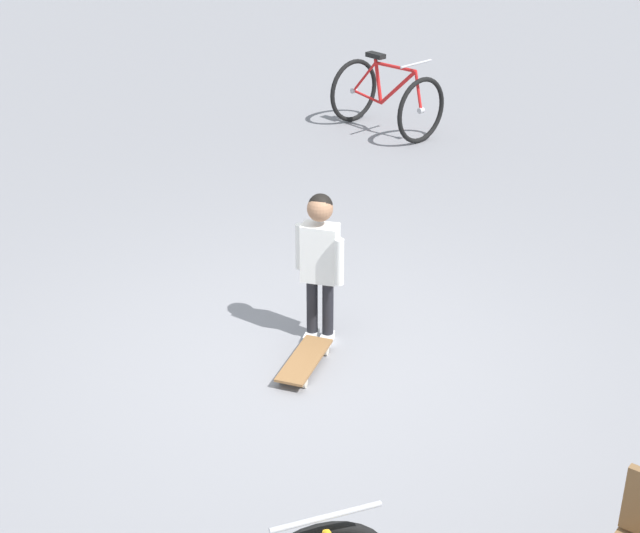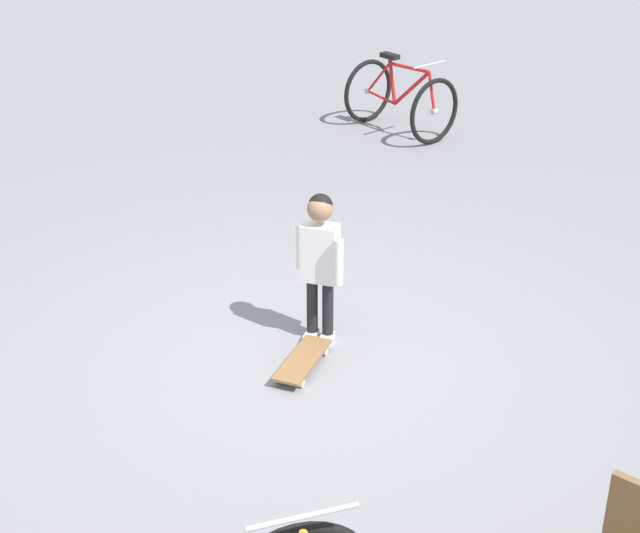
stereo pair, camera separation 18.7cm
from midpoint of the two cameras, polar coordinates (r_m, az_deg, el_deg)
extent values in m
plane|color=gray|center=(6.23, -0.42, -5.99)|extent=(50.00, 50.00, 0.00)
cylinder|color=black|center=(6.40, 1.31, -2.55)|extent=(0.08, 0.08, 0.42)
cube|color=white|center=(6.48, 1.22, -4.34)|extent=(0.17, 0.16, 0.05)
cylinder|color=black|center=(6.43, 0.36, -2.42)|extent=(0.08, 0.08, 0.42)
cube|color=white|center=(6.51, 0.28, -4.20)|extent=(0.17, 0.16, 0.05)
cube|color=white|center=(6.23, 0.86, 0.82)|extent=(0.26, 0.27, 0.40)
cylinder|color=white|center=(6.10, 2.00, 0.25)|extent=(0.06, 0.06, 0.32)
cylinder|color=white|center=(6.32, -0.34, 1.22)|extent=(0.06, 0.06, 0.32)
sphere|color=#9E7051|center=(6.10, 0.88, 3.49)|extent=(0.17, 0.17, 0.17)
sphere|color=black|center=(6.10, 0.91, 3.65)|extent=(0.16, 0.16, 0.16)
cube|color=olive|center=(6.18, -0.19, -5.61)|extent=(0.58, 0.50, 0.02)
cube|color=#B7B7BC|center=(6.02, -0.92, -6.68)|extent=(0.09, 0.11, 0.02)
cube|color=#B7B7BC|center=(6.35, 0.49, -4.81)|extent=(0.09, 0.11, 0.02)
cylinder|color=beige|center=(6.01, -0.25, -7.01)|extent=(0.06, 0.06, 0.06)
cylinder|color=beige|center=(6.06, -1.58, -6.72)|extent=(0.06, 0.06, 0.06)
cylinder|color=beige|center=(6.33, 1.13, -5.12)|extent=(0.06, 0.06, 0.06)
cylinder|color=beige|center=(6.38, -0.14, -4.86)|extent=(0.06, 0.06, 0.06)
cylinder|color=#B7B7BC|center=(3.80, 0.40, -14.80)|extent=(0.45, 0.13, 0.02)
torus|color=black|center=(10.21, 7.40, 9.21)|extent=(0.71, 0.15, 0.71)
torus|color=black|center=(10.89, 3.40, 10.47)|extent=(0.71, 0.15, 0.71)
cylinder|color=#B7B7BC|center=(10.21, 7.40, 9.21)|extent=(0.07, 0.07, 0.06)
cylinder|color=#B7B7BC|center=(10.89, 3.40, 10.47)|extent=(0.07, 0.07, 0.06)
cylinder|color=red|center=(10.39, 6.04, 10.58)|extent=(0.12, 0.52, 0.48)
cylinder|color=red|center=(10.37, 5.89, 11.78)|extent=(0.12, 0.59, 0.06)
cylinder|color=red|center=(10.58, 4.87, 10.98)|extent=(0.06, 0.14, 0.48)
cylinder|color=red|center=(10.75, 4.20, 10.09)|extent=(0.09, 0.43, 0.08)
cylinder|color=red|center=(10.73, 4.05, 11.25)|extent=(0.08, 0.35, 0.40)
cylinder|color=red|center=(10.19, 7.25, 10.35)|extent=(0.05, 0.13, 0.41)
cube|color=black|center=(10.55, 4.73, 12.48)|extent=(0.13, 0.23, 0.05)
cylinder|color=#B7B7BC|center=(10.15, 7.13, 11.93)|extent=(0.46, 0.09, 0.02)
camera|label=1|loc=(0.09, -89.15, 0.42)|focal=53.33mm
camera|label=2|loc=(0.09, 90.85, -0.42)|focal=53.33mm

